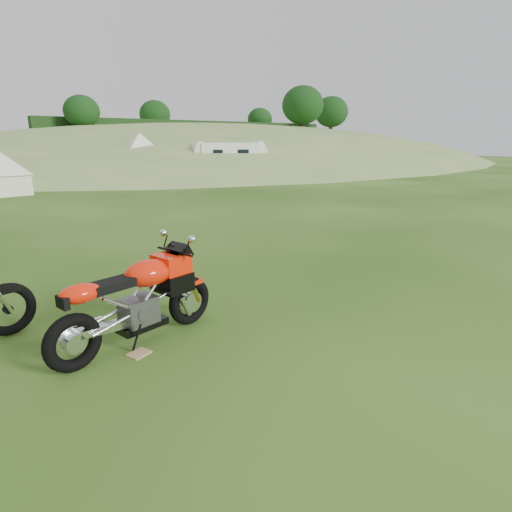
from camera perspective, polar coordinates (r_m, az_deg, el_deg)
ground at (r=5.29m, az=0.96°, el=-10.89°), size 120.00×120.00×0.00m
hillside at (r=51.40m, az=-6.95°, el=12.67°), size 80.00×64.00×8.00m
hedgerow at (r=51.40m, az=-6.95°, el=12.67°), size 36.00×1.20×8.60m
sport_motorcycle at (r=5.09m, az=-15.72°, el=-4.91°), size 2.14×0.90×1.25m
plywood_board at (r=5.10m, az=-15.36°, el=-12.42°), size 0.28×0.25×0.02m
tent_right at (r=27.93m, az=-15.11°, el=12.81°), size 3.43×3.43×2.66m
caravan at (r=27.32m, az=-3.71°, el=12.70°), size 5.02×3.53×2.15m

